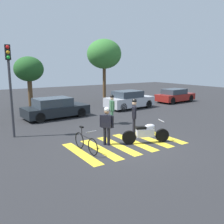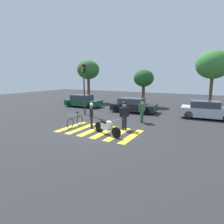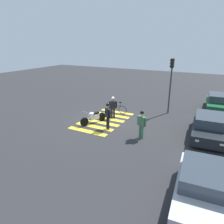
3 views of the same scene
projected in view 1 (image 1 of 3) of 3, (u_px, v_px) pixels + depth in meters
ground_plane at (126, 144)px, 11.02m from camera, size 60.00×60.00×0.00m
police_motorcycle at (146, 133)px, 11.06m from camera, size 2.13×1.00×1.03m
leaning_bicycle at (86, 143)px, 9.97m from camera, size 0.46×1.77×1.01m
officer_on_foot at (134, 114)px, 12.36m from camera, size 0.46×0.57×1.86m
officer_by_motorcycle at (107, 123)px, 10.70m from camera, size 0.44×0.53×1.71m
pedestrian_bystander at (112, 107)px, 14.56m from camera, size 0.35×0.64×1.79m
crosswalk_stripes at (126, 144)px, 11.02m from camera, size 4.95×2.95×0.01m
car_black_suv at (55, 108)px, 16.44m from camera, size 4.40×2.19×1.35m
car_silver_sedan at (129, 100)px, 20.04m from camera, size 4.16×2.13×1.45m
car_maroon_wagon at (175, 96)px, 23.45m from camera, size 4.11×2.00×1.27m
traffic_light_pole at (10, 77)px, 11.49m from camera, size 0.26×0.34×4.43m
street_tree_mid at (29, 70)px, 19.13m from camera, size 2.29×2.29×4.18m
street_tree_far at (104, 54)px, 22.61m from camera, size 3.19×3.19×5.88m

